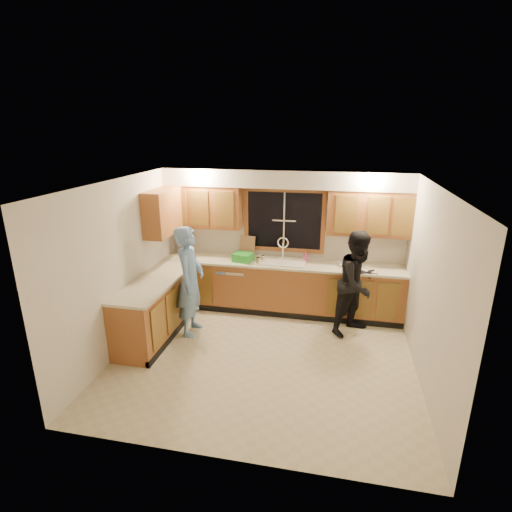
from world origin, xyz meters
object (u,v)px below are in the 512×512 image
at_px(dish_crate, 243,257).
at_px(soap_bottle, 306,256).
at_px(stove, 139,325).
at_px(sink, 281,265).
at_px(knife_block, 188,249).
at_px(man, 190,281).
at_px(dishwasher, 234,286).
at_px(woman, 358,283).
at_px(bowl, 343,264).

xyz_separation_m(dish_crate, soap_bottle, (1.08, 0.23, 0.01)).
bearing_deg(soap_bottle, stove, -138.17).
relative_size(sink, knife_block, 3.99).
bearing_deg(knife_block, man, -84.44).
relative_size(sink, soap_bottle, 5.06).
xyz_separation_m(dishwasher, woman, (2.15, -0.53, 0.43)).
bearing_deg(woman, stove, 154.12).
distance_m(sink, man, 1.67).
bearing_deg(dish_crate, knife_block, 173.18).
xyz_separation_m(dishwasher, soap_bottle, (1.26, 0.17, 0.59)).
relative_size(stove, man, 0.51).
bearing_deg(bowl, man, -154.71).
bearing_deg(knife_block, sink, -18.21).
bearing_deg(man, stove, 141.47).
bearing_deg(stove, bowl, 32.89).
height_order(man, dish_crate, man).
bearing_deg(soap_bottle, sink, -159.32).
distance_m(man, soap_bottle, 2.10).
height_order(sink, stove, sink).
xyz_separation_m(man, dish_crate, (0.61, 1.00, 0.11)).
bearing_deg(knife_block, stove, -108.52).
distance_m(dishwasher, stove, 2.04).
xyz_separation_m(knife_block, dish_crate, (1.07, -0.13, -0.04)).
bearing_deg(dish_crate, woman, -13.27).
relative_size(dishwasher, woman, 0.49).
relative_size(man, soap_bottle, 10.36).
xyz_separation_m(soap_bottle, bowl, (0.66, -0.13, -0.06)).
relative_size(dish_crate, bowl, 1.54).
xyz_separation_m(dishwasher, knife_block, (-0.89, 0.06, 0.62)).
bearing_deg(sink, woman, -22.64).
relative_size(woman, knife_block, 7.82).
relative_size(knife_block, soap_bottle, 1.27).
bearing_deg(knife_block, dishwasher, -20.70).
bearing_deg(dish_crate, dishwasher, 160.81).
distance_m(stove, dish_crate, 2.15).
distance_m(dish_crate, bowl, 1.74).
xyz_separation_m(sink, dish_crate, (-0.67, -0.08, 0.13)).
distance_m(sink, dish_crate, 0.68).
bearing_deg(man, knife_block, 18.62).
relative_size(sink, dishwasher, 1.05).
distance_m(dishwasher, bowl, 1.99).
bearing_deg(dishwasher, stove, -117.69).
bearing_deg(man, woman, -81.79).
bearing_deg(bowl, woman, -67.87).
relative_size(stove, woman, 0.53).
bearing_deg(dishwasher, knife_block, 175.88).
height_order(sink, woman, woman).
xyz_separation_m(sink, knife_block, (-1.74, 0.05, 0.16)).
distance_m(man, dish_crate, 1.18).
relative_size(woman, bowl, 8.45).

